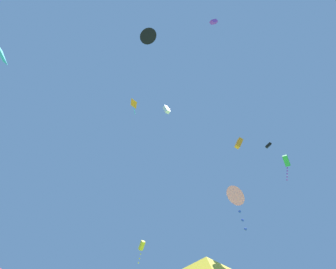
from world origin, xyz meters
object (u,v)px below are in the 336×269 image
kite_pink_delta (236,196)px  kite_black_delta (148,37)px  canopy_tent_yellow (207,267)px  kite_white_box (166,110)px  kite_black_box (268,145)px  kite_cyan_diamond (0,54)px  kite_yellow_box (142,246)px  kite_orange_diamond (134,105)px  kite_purple_box (214,22)px  kite_green_box (286,162)px  kite_orange_box (239,143)px

kite_pink_delta → kite_black_delta: 13.09m
canopy_tent_yellow → kite_white_box: (-2.21, 12.15, 20.53)m
kite_black_box → kite_black_delta: (-14.92, -17.17, -0.66)m
kite_black_delta → kite_cyan_diamond: bearing=-164.8°
kite_black_box → kite_cyan_diamond: size_ratio=0.27×
kite_black_box → kite_yellow_box: size_ratio=0.38×
canopy_tent_yellow → kite_orange_diamond: 23.44m
kite_purple_box → kite_green_box: bearing=53.1°
kite_orange_box → kite_orange_diamond: 15.66m
kite_cyan_diamond → kite_orange_diamond: (5.39, 17.70, 9.94)m
kite_white_box → kite_orange_diamond: bearing=-157.7°
kite_pink_delta → kite_black_box: kite_black_box is taller
kite_orange_box → kite_yellow_box: size_ratio=0.47×
canopy_tent_yellow → kite_yellow_box: 15.76m
kite_black_box → kite_white_box: 14.29m
kite_green_box → kite_cyan_diamond: 31.45m
kite_green_box → kite_yellow_box: size_ratio=1.35×
kite_pink_delta → kite_orange_diamond: 20.31m
kite_cyan_diamond → kite_black_delta: kite_black_delta is taller
kite_black_delta → kite_white_box: bearing=84.3°
kite_purple_box → kite_black_delta: (-5.49, -2.15, -4.75)m
kite_black_delta → canopy_tent_yellow: bearing=52.6°
kite_yellow_box → kite_cyan_diamond: bearing=-107.7°
kite_cyan_diamond → kite_white_box: bearing=63.5°
kite_pink_delta → kite_purple_box: (-1.02, -3.65, 14.52)m
kite_pink_delta → canopy_tent_yellow: bearing=-165.7°
kite_cyan_diamond → kite_orange_diamond: bearing=73.0°
kite_green_box → kite_yellow_box: bearing=171.5°
kite_pink_delta → kite_yellow_box: (-7.48, 13.97, -1.43)m
kite_yellow_box → canopy_tent_yellow: bearing=-71.5°
kite_black_box → kite_yellow_box: kite_black_box is taller
kite_white_box → kite_orange_diamond: 4.67m
kite_orange_box → kite_orange_diamond: size_ratio=0.49×
kite_yellow_box → kite_orange_box: bearing=-48.8°
kite_black_box → kite_green_box: size_ratio=0.28×
kite_white_box → kite_orange_diamond: kite_white_box is taller
canopy_tent_yellow → kite_purple_box: bearing=-62.4°
kite_black_delta → kite_pink_delta: bearing=41.7°
kite_green_box → kite_black_delta: size_ratio=2.35×
kite_pink_delta → kite_white_box: kite_white_box is taller
kite_orange_box → kite_yellow_box: bearing=131.2°
canopy_tent_yellow → kite_orange_box: kite_orange_box is taller
kite_green_box → kite_black_delta: (-16.73, -17.12, 1.65)m
kite_white_box → kite_black_box: bearing=-0.5°
kite_black_delta → kite_purple_box: bearing=21.4°
kite_orange_box → kite_white_box: kite_white_box is taller
kite_purple_box → kite_cyan_diamond: kite_purple_box is taller
kite_black_box → kite_cyan_diamond: 30.38m
kite_orange_diamond → kite_black_delta: bearing=-80.6°
kite_pink_delta → kite_orange_box: (1.88, 3.29, 6.19)m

